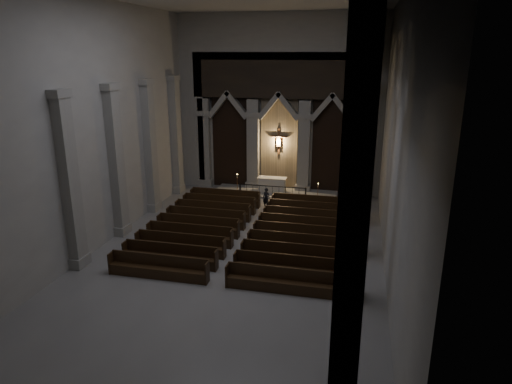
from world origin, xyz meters
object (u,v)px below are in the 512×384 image
Objects in this scene: altar at (272,184)px; candle_stand_right at (318,196)px; pews at (247,233)px; worshipper at (266,198)px; candle_stand_left at (237,189)px; altar_rail at (272,190)px.

altar is 3.46m from candle_stand_right.
worshipper is at bearing 89.98° from pews.
candle_stand_left is 0.14× the size of pews.
worshipper is (-3.05, -2.12, 0.32)m from candle_stand_right.
altar is 1.13m from altar_rail.
altar_rail is 3.06m from candle_stand_right.
altar_rail is at bearing -178.98° from candle_stand_right.
candle_stand_right is (3.29, -1.05, -0.32)m from altar.
candle_stand_left is 7.79m from pews.
altar_rail is 2.06m from worshipper.
altar_rail is (0.24, -1.11, -0.06)m from altar.
candle_stand_left reaches higher than altar_rail.
altar is 3.18m from worshipper.
altar is 0.19× the size of pews.
candle_stand_right is at bearing -17.73° from altar.
candle_stand_left is at bearing 178.35° from candle_stand_right.
pews is (0.00, -7.15, -0.27)m from altar_rail.
altar is 8.27m from pews.
candle_stand_left is at bearing 158.51° from worshipper.
altar is at bearing 91.64° from pews.
worshipper reaches higher than altar.
candle_stand_right is (5.56, -0.16, -0.07)m from candle_stand_left.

